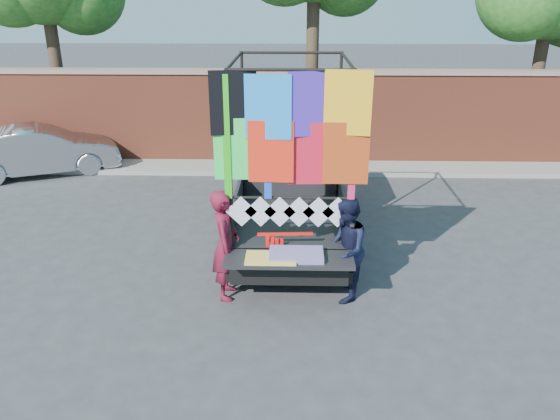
{
  "coord_description": "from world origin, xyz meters",
  "views": [
    {
      "loc": [
        0.48,
        -8.04,
        4.57
      ],
      "look_at": [
        0.27,
        0.12,
        1.29
      ],
      "focal_mm": 35.0,
      "sensor_mm": 36.0,
      "label": 1
    }
  ],
  "objects_px": {
    "pickup_truck": "(291,186)",
    "man": "(345,250)",
    "sedan": "(42,150)",
    "woman": "(226,245)"
  },
  "relations": [
    {
      "from": "sedan",
      "to": "woman",
      "type": "height_order",
      "value": "woman"
    },
    {
      "from": "pickup_truck",
      "to": "man",
      "type": "xyz_separation_m",
      "value": [
        0.86,
        -2.8,
        -0.06
      ]
    },
    {
      "from": "sedan",
      "to": "man",
      "type": "distance_m",
      "value": 9.73
    },
    {
      "from": "pickup_truck",
      "to": "woman",
      "type": "distance_m",
      "value": 2.94
    },
    {
      "from": "pickup_truck",
      "to": "sedan",
      "type": "relative_size",
      "value": 1.45
    },
    {
      "from": "woman",
      "to": "man",
      "type": "height_order",
      "value": "woman"
    },
    {
      "from": "pickup_truck",
      "to": "sedan",
      "type": "xyz_separation_m",
      "value": [
        -6.63,
        3.4,
        -0.26
      ]
    },
    {
      "from": "pickup_truck",
      "to": "man",
      "type": "bearing_deg",
      "value": -72.91
    },
    {
      "from": "pickup_truck",
      "to": "man",
      "type": "relative_size",
      "value": 3.36
    },
    {
      "from": "woman",
      "to": "man",
      "type": "relative_size",
      "value": 1.06
    }
  ]
}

